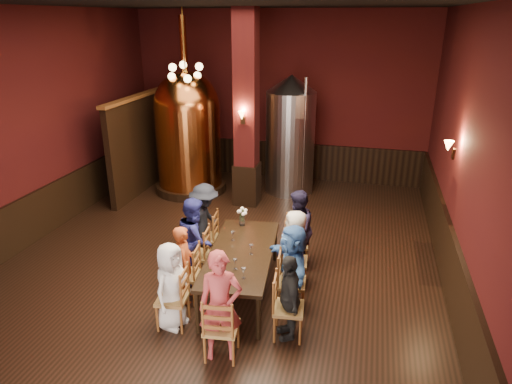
% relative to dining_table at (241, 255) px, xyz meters
% --- Properties ---
extents(room, '(10.00, 10.02, 4.50)m').
position_rel_dining_table_xyz_m(room, '(-0.65, 1.00, 1.56)').
color(room, black).
rests_on(room, ground).
extents(wainscot_right, '(0.08, 9.90, 1.00)m').
position_rel_dining_table_xyz_m(wainscot_right, '(3.31, 1.00, -0.19)').
color(wainscot_right, black).
rests_on(wainscot_right, ground).
extents(wainscot_back, '(7.90, 0.08, 1.00)m').
position_rel_dining_table_xyz_m(wainscot_back, '(-0.65, 5.96, -0.19)').
color(wainscot_back, black).
rests_on(wainscot_back, ground).
extents(wainscot_left, '(0.08, 9.90, 1.00)m').
position_rel_dining_table_xyz_m(wainscot_left, '(-4.61, 1.00, -0.19)').
color(wainscot_left, black).
rests_on(wainscot_left, ground).
extents(column, '(0.58, 0.58, 4.50)m').
position_rel_dining_table_xyz_m(column, '(-0.95, 3.80, 1.56)').
color(column, '#400F0D').
rests_on(column, ground).
extents(partition, '(0.22, 3.50, 2.40)m').
position_rel_dining_table_xyz_m(partition, '(-3.85, 4.20, 0.51)').
color(partition, black).
rests_on(partition, ground).
extents(pendant_cluster, '(0.90, 0.90, 1.70)m').
position_rel_dining_table_xyz_m(pendant_cluster, '(-2.45, 3.90, 2.41)').
color(pendant_cluster, '#A57226').
rests_on(pendant_cluster, room).
extents(sconce_wall, '(0.20, 0.20, 0.36)m').
position_rel_dining_table_xyz_m(sconce_wall, '(3.25, 1.80, 1.51)').
color(sconce_wall, black).
rests_on(sconce_wall, room).
extents(sconce_column, '(0.20, 0.20, 0.36)m').
position_rel_dining_table_xyz_m(sconce_column, '(-0.95, 3.50, 1.51)').
color(sconce_column, black).
rests_on(sconce_column, column).
extents(dining_table, '(1.26, 2.50, 0.75)m').
position_rel_dining_table_xyz_m(dining_table, '(0.00, 0.00, 0.00)').
color(dining_table, black).
rests_on(dining_table, ground).
extents(chair_0, '(0.51, 0.51, 0.92)m').
position_rel_dining_table_xyz_m(chair_0, '(-0.73, -1.09, -0.23)').
color(chair_0, brown).
rests_on(chair_0, ground).
extents(person_0, '(0.56, 0.73, 1.34)m').
position_rel_dining_table_xyz_m(person_0, '(-0.73, -1.09, -0.02)').
color(person_0, white).
rests_on(person_0, ground).
extents(chair_1, '(0.51, 0.51, 0.92)m').
position_rel_dining_table_xyz_m(chair_1, '(-0.81, -0.42, -0.23)').
color(chair_1, brown).
rests_on(chair_1, ground).
extents(person_1, '(0.46, 0.55, 1.29)m').
position_rel_dining_table_xyz_m(person_1, '(-0.81, -0.42, -0.04)').
color(person_1, '#AB451D').
rests_on(person_1, ground).
extents(chair_2, '(0.51, 0.51, 0.92)m').
position_rel_dining_table_xyz_m(chair_2, '(-0.88, 0.23, -0.23)').
color(chair_2, brown).
rests_on(chair_2, ground).
extents(person_2, '(0.58, 0.81, 1.50)m').
position_rel_dining_table_xyz_m(person_2, '(-0.88, 0.23, 0.06)').
color(person_2, navy).
rests_on(person_2, ground).
extents(chair_3, '(0.51, 0.51, 0.92)m').
position_rel_dining_table_xyz_m(chair_3, '(-0.95, 0.90, -0.23)').
color(chair_3, brown).
rests_on(chair_3, ground).
extents(person_3, '(0.58, 0.98, 1.50)m').
position_rel_dining_table_xyz_m(person_3, '(-0.95, 0.90, 0.06)').
color(person_3, black).
rests_on(person_3, ground).
extents(chair_4, '(0.51, 0.51, 0.92)m').
position_rel_dining_table_xyz_m(chair_4, '(0.95, -0.90, -0.23)').
color(chair_4, brown).
rests_on(chair_4, ground).
extents(person_4, '(0.58, 0.82, 1.29)m').
position_rel_dining_table_xyz_m(person_4, '(0.95, -0.90, -0.04)').
color(person_4, black).
rests_on(person_4, ground).
extents(chair_5, '(0.51, 0.51, 0.92)m').
position_rel_dining_table_xyz_m(chair_5, '(0.88, -0.23, -0.23)').
color(chair_5, brown).
rests_on(chair_5, ground).
extents(person_5, '(0.98, 1.37, 1.43)m').
position_rel_dining_table_xyz_m(person_5, '(0.88, -0.23, 0.03)').
color(person_5, '#3B6AB1').
rests_on(person_5, ground).
extents(chair_6, '(0.51, 0.51, 0.92)m').
position_rel_dining_table_xyz_m(chair_6, '(0.81, 0.42, -0.23)').
color(chair_6, brown).
rests_on(chair_6, ground).
extents(person_6, '(0.63, 0.78, 1.37)m').
position_rel_dining_table_xyz_m(person_6, '(0.81, 0.42, -0.00)').
color(person_6, beige).
rests_on(person_6, ground).
extents(chair_7, '(0.51, 0.51, 0.92)m').
position_rel_dining_table_xyz_m(chair_7, '(0.73, 1.09, -0.23)').
color(chair_7, brown).
rests_on(chair_7, ground).
extents(person_7, '(0.37, 0.72, 1.46)m').
position_rel_dining_table_xyz_m(person_7, '(0.73, 1.09, 0.04)').
color(person_7, '#1E1A35').
rests_on(person_7, ground).
extents(chair_8, '(0.51, 0.51, 0.92)m').
position_rel_dining_table_xyz_m(chair_8, '(0.17, -1.54, -0.23)').
color(chair_8, brown).
rests_on(chair_8, ground).
extents(person_8, '(0.66, 0.53, 1.56)m').
position_rel_dining_table_xyz_m(person_8, '(0.17, -1.54, 0.09)').
color(person_8, '#B33B3E').
rests_on(person_8, ground).
extents(copper_kettle, '(2.14, 2.14, 4.34)m').
position_rel_dining_table_xyz_m(copper_kettle, '(-2.62, 4.28, 0.89)').
color(copper_kettle, black).
rests_on(copper_kettle, ground).
extents(steel_vessel, '(1.63, 1.63, 2.99)m').
position_rel_dining_table_xyz_m(steel_vessel, '(-0.11, 4.88, 0.81)').
color(steel_vessel, '#B2B2B7').
rests_on(steel_vessel, ground).
extents(rose_vase, '(0.20, 0.20, 0.34)m').
position_rel_dining_table_xyz_m(rose_vase, '(-0.26, 0.98, 0.29)').
color(rose_vase, white).
rests_on(rose_vase, dining_table).
extents(wine_glass_0, '(0.07, 0.07, 0.17)m').
position_rel_dining_table_xyz_m(wine_glass_0, '(-0.24, 0.35, 0.15)').
color(wine_glass_0, white).
rests_on(wine_glass_0, dining_table).
extents(wine_glass_1, '(0.07, 0.07, 0.17)m').
position_rel_dining_table_xyz_m(wine_glass_1, '(0.06, -0.54, 0.15)').
color(wine_glass_1, white).
rests_on(wine_glass_1, dining_table).
extents(wine_glass_2, '(0.07, 0.07, 0.17)m').
position_rel_dining_table_xyz_m(wine_glass_2, '(-0.07, -0.63, 0.15)').
color(wine_glass_2, white).
rests_on(wine_glass_2, dining_table).
extents(wine_glass_3, '(0.07, 0.07, 0.17)m').
position_rel_dining_table_xyz_m(wine_glass_3, '(0.18, -0.04, 0.15)').
color(wine_glass_3, white).
rests_on(wine_glass_3, dining_table).
extents(wine_glass_4, '(0.07, 0.07, 0.17)m').
position_rel_dining_table_xyz_m(wine_glass_4, '(0.26, -0.76, 0.15)').
color(wine_glass_4, white).
rests_on(wine_glass_4, dining_table).
extents(wine_glass_5, '(0.07, 0.07, 0.17)m').
position_rel_dining_table_xyz_m(wine_glass_5, '(-0.08, -0.76, 0.15)').
color(wine_glass_5, white).
rests_on(wine_glass_5, dining_table).
extents(wine_glass_6, '(0.07, 0.07, 0.17)m').
position_rel_dining_table_xyz_m(wine_glass_6, '(-0.15, -0.42, 0.15)').
color(wine_glass_6, white).
rests_on(wine_glass_6, dining_table).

